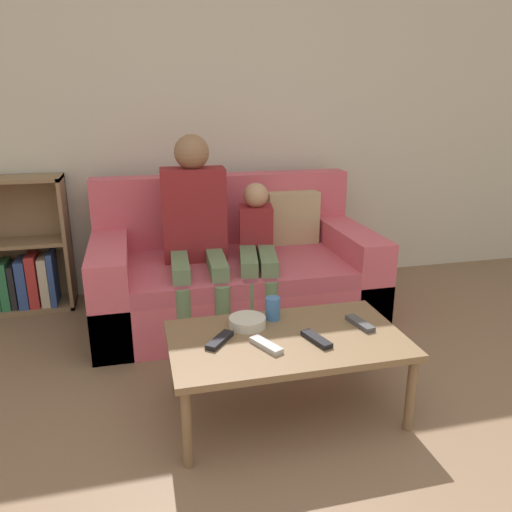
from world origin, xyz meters
name	(u,v)px	position (x,y,z in m)	size (l,w,h in m)	color
wall_back	(210,109)	(0.00, 2.82, 1.30)	(12.00, 0.06, 2.60)	beige
couch	(235,273)	(0.04, 2.23, 0.28)	(1.76, 0.96, 0.88)	#DB5B70
bookshelf	(19,260)	(-1.35, 2.66, 0.34)	(0.64, 0.28, 0.90)	#8E7051
coffee_table	(287,344)	(0.05, 1.09, 0.34)	(1.03, 0.60, 0.38)	brown
person_adult	(195,221)	(-0.22, 2.14, 0.67)	(0.40, 0.67, 1.17)	#66845B
person_child	(257,249)	(0.15, 2.06, 0.49)	(0.33, 0.68, 0.87)	#66845B
cup_near	(273,308)	(0.04, 1.29, 0.43)	(0.07, 0.07, 0.11)	#3D70B2
tv_remote_0	(360,323)	(0.41, 1.12, 0.39)	(0.08, 0.18, 0.02)	#47474C
tv_remote_1	(316,339)	(0.16, 1.02, 0.39)	(0.10, 0.18, 0.02)	black
tv_remote_2	(220,340)	(-0.25, 1.11, 0.39)	(0.14, 0.16, 0.02)	black
tv_remote_3	(266,345)	(-0.07, 1.02, 0.39)	(0.12, 0.17, 0.02)	#B7B7BC
snack_bowl	(247,322)	(-0.10, 1.24, 0.40)	(0.17, 0.17, 0.05)	beige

